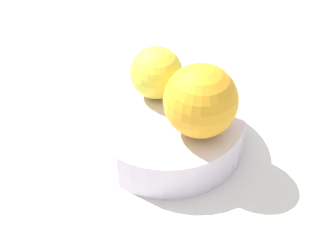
# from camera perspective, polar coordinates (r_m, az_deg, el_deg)

# --- Properties ---
(ground_plane) EXTENTS (1.10, 1.10, 0.02)m
(ground_plane) POSITION_cam_1_polar(r_m,az_deg,el_deg) (0.58, 0.00, -2.78)
(ground_plane) COLOR silver
(fruit_bowl) EXTENTS (0.17, 0.17, 0.05)m
(fruit_bowl) POSITION_cam_1_polar(r_m,az_deg,el_deg) (0.55, 0.00, -0.44)
(fruit_bowl) COLOR silver
(fruit_bowl) RESTS_ON ground_plane
(orange_in_bowl_0) EXTENTS (0.06, 0.06, 0.06)m
(orange_in_bowl_0) POSITION_cam_1_polar(r_m,az_deg,el_deg) (0.55, -1.38, 6.30)
(orange_in_bowl_0) COLOR yellow
(orange_in_bowl_0) RESTS_ON fruit_bowl
(orange_in_bowl_1) EXTENTS (0.08, 0.08, 0.08)m
(orange_in_bowl_1) POSITION_cam_1_polar(r_m,az_deg,el_deg) (0.49, 3.88, 2.98)
(orange_in_bowl_1) COLOR #F9A823
(orange_in_bowl_1) RESTS_ON fruit_bowl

